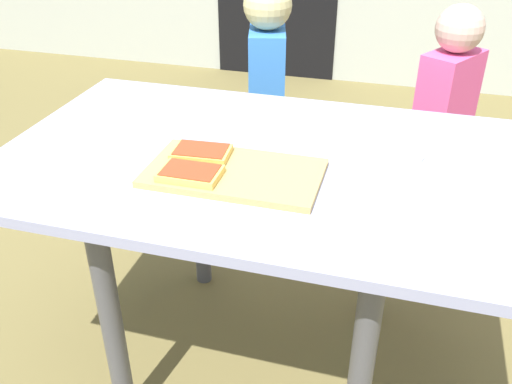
# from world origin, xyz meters

# --- Properties ---
(ground_plane) EXTENTS (16.00, 16.00, 0.00)m
(ground_plane) POSITION_xyz_m (0.00, 0.00, 0.00)
(ground_plane) COLOR brown
(dining_table) EXTENTS (1.44, 0.89, 0.77)m
(dining_table) POSITION_xyz_m (0.00, 0.00, 0.67)
(dining_table) COLOR #9397BB
(dining_table) RESTS_ON ground
(cutting_board) EXTENTS (0.44, 0.25, 0.02)m
(cutting_board) POSITION_xyz_m (-0.05, -0.12, 0.77)
(cutting_board) COLOR tan
(cutting_board) RESTS_ON dining_table
(pizza_slice_near_left) EXTENTS (0.15, 0.10, 0.02)m
(pizza_slice_near_left) POSITION_xyz_m (-0.14, -0.19, 0.79)
(pizza_slice_near_left) COLOR #DAB450
(pizza_slice_near_left) RESTS_ON cutting_board
(pizza_slice_far_left) EXTENTS (0.16, 0.11, 0.02)m
(pizza_slice_far_left) POSITION_xyz_m (-0.15, -0.07, 0.79)
(pizza_slice_far_left) COLOR #DAB450
(pizza_slice_far_left) RESTS_ON cutting_board
(plate_white_right) EXTENTS (0.23, 0.23, 0.01)m
(plate_white_right) POSITION_xyz_m (0.31, 0.12, 0.77)
(plate_white_right) COLOR silver
(plate_white_right) RESTS_ON dining_table
(child_left) EXTENTS (0.19, 0.27, 1.07)m
(child_left) POSITION_xyz_m (-0.20, 0.80, 0.63)
(child_left) COLOR #4A2754
(child_left) RESTS_ON ground
(child_right) EXTENTS (0.24, 0.28, 1.02)m
(child_right) POSITION_xyz_m (0.50, 0.83, 0.58)
(child_right) COLOR #4B223B
(child_right) RESTS_ON ground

